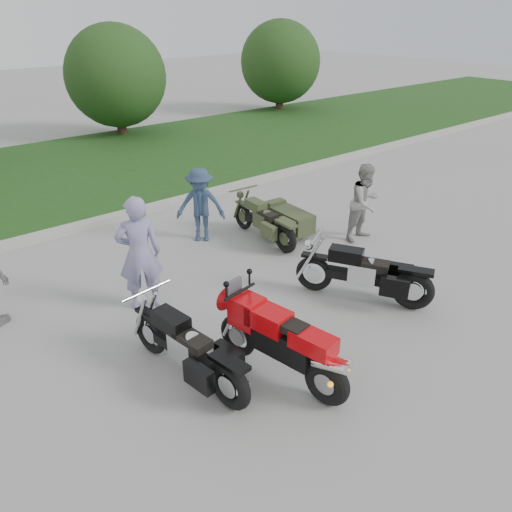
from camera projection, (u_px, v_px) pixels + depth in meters
ground at (285, 342)px, 7.40m from camera, size 80.00×80.00×0.00m
curb at (110, 219)px, 11.51m from camera, size 60.00×0.30×0.15m
grass_strip at (47, 176)px, 14.37m from camera, size 60.00×8.00×0.14m
tree_mid_right at (116, 76)px, 18.00m from camera, size 3.60×3.60×4.00m
tree_far_right at (280, 62)px, 22.54m from camera, size 3.60×3.60×4.00m
sportbike_red at (283, 342)px, 6.44m from camera, size 0.61×2.12×1.01m
cruiser_left at (192, 353)px, 6.47m from camera, size 0.54×2.26×0.87m
cruiser_right at (368, 276)px, 8.28m from camera, size 1.26×2.10×0.90m
cruiser_sidecar at (280, 221)px, 10.62m from camera, size 1.08×2.09×0.80m
person_stripe at (139, 254)px, 7.88m from camera, size 0.83×0.70×1.93m
person_grey at (365, 202)px, 10.36m from camera, size 0.82×0.65×1.63m
person_denim at (200, 205)px, 10.31m from camera, size 1.15×1.10×1.57m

